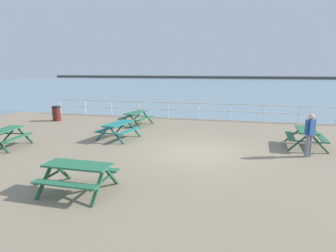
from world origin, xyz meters
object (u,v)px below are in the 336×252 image
litter_bin (57,113)px  picnic_table_near_right (136,115)px  picnic_table_mid_centre (78,171)px  picnic_table_far_left (4,134)px  picnic_table_near_left (119,127)px  picnic_table_far_right (306,134)px  visitor (310,132)px

litter_bin → picnic_table_near_right: bearing=-1.2°
litter_bin → picnic_table_mid_centre: bearing=-52.4°
picnic_table_far_left → picnic_table_near_right: bearing=-37.3°
picnic_table_near_left → picnic_table_far_right: size_ratio=1.07×
picnic_table_far_right → litter_bin: size_ratio=1.98×
picnic_table_near_left → visitor: (8.14, -0.92, 0.36)m
picnic_table_near_left → picnic_table_near_right: 3.47m
picnic_table_near_left → picnic_table_mid_centre: (1.35, -5.81, 0.00)m
picnic_table_mid_centre → litter_bin: bearing=128.3°
picnic_table_far_right → visitor: (-0.20, -1.44, 0.36)m
picnic_table_near_left → picnic_table_near_right: size_ratio=1.00×
picnic_table_near_left → litter_bin: size_ratio=2.12×
picnic_table_near_right → picnic_table_mid_centre: size_ratio=1.11×
picnic_table_mid_centre → litter_bin: litter_bin is taller
visitor → picnic_table_near_right: bearing=-160.7°
picnic_table_mid_centre → picnic_table_far_left: (-5.46, 3.26, 0.00)m
picnic_table_far_right → visitor: 1.50m
picnic_table_near_left → visitor: 8.20m
picnic_table_near_right → picnic_table_far_left: 7.06m
visitor → picnic_table_near_left: bearing=-140.0°
picnic_table_mid_centre → litter_bin: 11.82m
picnic_table_far_left → picnic_table_near_left: bearing=-63.7°
picnic_table_near_right → picnic_table_far_right: size_ratio=1.07×
picnic_table_far_right → picnic_table_near_right: bearing=74.9°
picnic_table_near_right → picnic_table_mid_centre: (1.74, -9.25, 0.00)m
picnic_table_near_left → picnic_table_far_left: (-4.11, -2.55, 0.00)m
picnic_table_far_left → picnic_table_far_right: 12.82m
picnic_table_far_left → visitor: bearing=-87.9°
picnic_table_near_left → visitor: visitor is taller
picnic_table_near_left → litter_bin: bearing=67.7°
picnic_table_near_right → picnic_table_far_left: same height
picnic_table_far_left → litter_bin: litter_bin is taller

